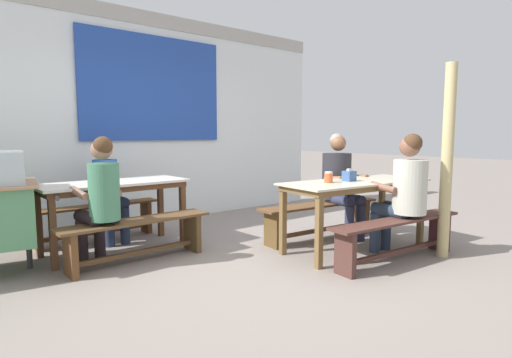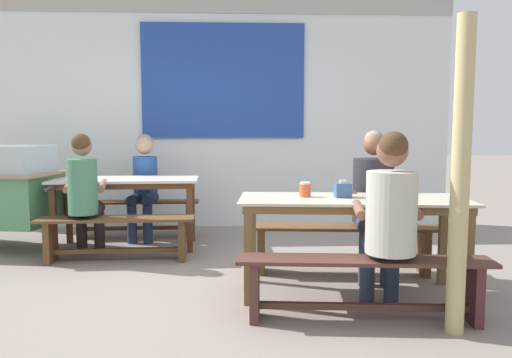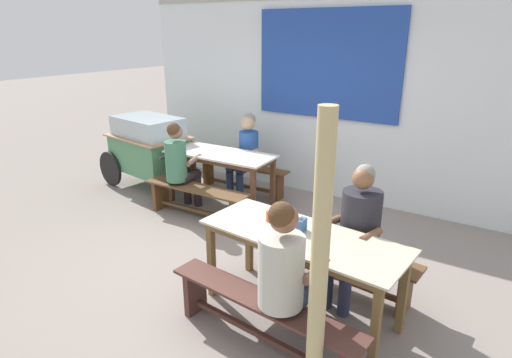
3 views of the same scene
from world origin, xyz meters
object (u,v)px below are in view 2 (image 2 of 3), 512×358
bench_near_front (363,279)px  person_near_front (389,215)px  person_right_near_table (374,195)px  person_center_facing (144,180)px  condiment_jar (305,190)px  bench_far_back (136,213)px  bench_far_front (117,232)px  dining_table_near (352,208)px  tissue_box (343,190)px  wooden_support_post (460,178)px  bench_near_back (342,241)px  dining_table_far (126,186)px  person_left_back_turned (84,190)px

bench_near_front → person_near_front: 0.47m
person_right_near_table → person_center_facing: size_ratio=1.04×
bench_near_front → condiment_jar: size_ratio=14.73×
bench_far_back → bench_far_front: same height
dining_table_near → person_near_front: person_near_front is taller
dining_table_near → person_right_near_table: 0.57m
bench_far_front → tissue_box: (2.02, -1.03, 0.53)m
bench_near_front → condiment_jar: 0.89m
bench_far_front → condiment_jar: 2.06m
dining_table_near → person_center_facing: bearing=133.4°
tissue_box → wooden_support_post: size_ratio=0.07×
person_right_near_table → person_center_facing: bearing=144.6°
dining_table_near → wooden_support_post: (0.49, -0.76, 0.31)m
dining_table_near → wooden_support_post: wooden_support_post is taller
person_near_front → bench_near_back: bearing=94.1°
dining_table_near → wooden_support_post: bearing=-57.1°
dining_table_far → wooden_support_post: size_ratio=0.79×
bench_near_back → person_right_near_table: 0.51m
bench_far_back → person_left_back_turned: 1.17m
bench_near_front → wooden_support_post: bearing=-20.4°
person_right_near_table → dining_table_far: bearing=154.4°
dining_table_near → bench_far_back: bearing=134.1°
person_center_facing → condiment_jar: size_ratio=10.61×
bench_near_back → tissue_box: size_ratio=12.66×
bench_far_front → wooden_support_post: wooden_support_post is taller
bench_far_front → person_right_near_table: person_right_near_table is taller
wooden_support_post → person_center_facing: bearing=130.9°
dining_table_far → bench_near_front: bearing=-46.8°
person_left_back_turned → person_right_near_table: person_right_near_table is taller
bench_far_back → bench_near_back: (2.18, -1.63, 0.01)m
dining_table_near → bench_far_front: (-2.09, 1.07, -0.40)m
condiment_jar → person_left_back_turned: bearing=152.9°
bench_far_front → person_center_facing: (0.09, 1.05, 0.41)m
dining_table_far → bench_near_front: size_ratio=0.91×
dining_table_near → bench_far_back: size_ratio=1.18×
bench_near_front → person_center_facing: (-1.95, 2.68, 0.41)m
dining_table_near → person_right_near_table: (0.30, 0.48, 0.03)m
dining_table_far → person_center_facing: bearing=77.7°
bench_far_back → person_near_front: size_ratio=1.19×
bench_near_front → person_center_facing: person_center_facing is taller
dining_table_far → person_near_front: person_near_front is taller
condiment_jar → dining_table_near: bearing=-13.4°
person_right_near_table → tissue_box: bearing=-130.6°
bench_near_back → person_right_near_table: (0.25, -0.08, 0.43)m
dining_table_far → condiment_jar: condiment_jar is taller
person_center_facing → person_left_back_turned: bearing=-112.6°
bench_far_back → bench_near_back: size_ratio=0.89×
dining_table_near → tissue_box: (-0.07, 0.04, 0.14)m
bench_near_front → tissue_box: tissue_box is taller
dining_table_far → tissue_box: bearing=-37.9°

